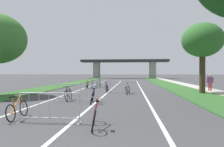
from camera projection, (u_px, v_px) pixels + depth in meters
grass_verge_left at (69, 84)px, 29.33m from camera, size 3.04×65.81×0.05m
grass_verge_right at (167, 84)px, 27.97m from camera, size 3.04×65.81×0.05m
sidewalk_path_right at (185, 84)px, 27.74m from camera, size 1.69×65.81×0.08m
lane_stripe_center at (112, 89)px, 20.80m from camera, size 0.14×38.07×0.01m
lane_stripe_right_lane at (141, 89)px, 20.51m from camera, size 0.14×38.07×0.01m
lane_stripe_left_lane at (83, 89)px, 21.10m from camera, size 0.14×38.07×0.01m
overpass_bridge at (124, 64)px, 55.96m from camera, size 24.07×3.89×5.20m
tree_right_oak_mid at (202, 41)px, 16.26m from camera, size 3.25×3.25×5.73m
crowd_barrier_nearest at (49, 108)px, 6.87m from camera, size 2.19×0.46×1.05m
crowd_barrier_second at (75, 93)px, 11.92m from camera, size 2.19×0.48×1.05m
crowd_barrier_third at (123, 87)px, 16.66m from camera, size 2.20×0.52×1.05m
crowd_barrier_fourth at (101, 83)px, 21.91m from camera, size 2.18×0.44×1.05m
bicycle_blue_0 at (93, 97)px, 11.26m from camera, size 0.45×1.67×0.96m
bicycle_silver_1 at (128, 89)px, 16.04m from camera, size 0.59×1.68×0.89m
bicycle_orange_2 at (17, 109)px, 7.46m from camera, size 0.54×1.61×0.91m
bicycle_black_3 at (68, 94)px, 12.38m from camera, size 0.46×1.63×0.93m
bicycle_teal_4 at (92, 85)px, 21.48m from camera, size 0.54×1.57×0.90m
bicycle_purple_5 at (107, 88)px, 17.26m from camera, size 0.51×1.63×1.04m
bicycle_white_6 at (87, 84)px, 22.67m from camera, size 0.53×1.59×0.95m
bicycle_green_7 at (98, 85)px, 22.48m from camera, size 0.52×1.61×0.90m
bicycle_yellow_8 at (87, 85)px, 21.67m from camera, size 0.42×1.63×0.98m
bicycle_red_9 at (94, 116)px, 6.36m from camera, size 0.51×1.72×0.92m
pedestrian_with_backpack at (210, 81)px, 17.99m from camera, size 0.56×0.36×1.57m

